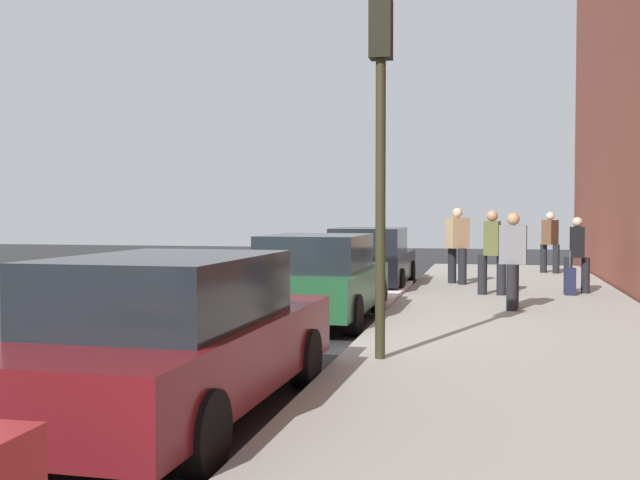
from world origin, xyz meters
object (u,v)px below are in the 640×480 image
object	(u,v)px
parked_car_green	(318,279)
pedestrian_olive_coat	(492,250)
pedestrian_grey_coat	(513,258)
pedestrian_tan_coat	(457,243)
pedestrian_black_coat	(577,253)
traffic_light_pole	(381,116)
parked_car_maroon	(174,337)
pedestrian_brown_coat	(550,240)
rolling_suitcase	(570,281)
parked_car_black	(370,259)

from	to	relation	value
parked_car_green	pedestrian_olive_coat	size ratio (longest dim) A/B	2.37
pedestrian_grey_coat	pedestrian_tan_coat	world-z (taller)	pedestrian_tan_coat
pedestrian_olive_coat	pedestrian_black_coat	size ratio (longest dim) A/B	1.09
traffic_light_pole	parked_car_maroon	bearing A→B (deg)	149.17
traffic_light_pole	pedestrian_tan_coat	bearing A→B (deg)	-2.95
pedestrian_grey_coat	pedestrian_brown_coat	bearing A→B (deg)	-8.34
pedestrian_brown_coat	pedestrian_tan_coat	bearing A→B (deg)	148.01
pedestrian_olive_coat	pedestrian_brown_coat	distance (m)	6.47
pedestrian_olive_coat	pedestrian_tan_coat	xyz separation A→B (m)	(2.36, 0.81, 0.03)
parked_car_green	pedestrian_tan_coat	distance (m)	6.48
pedestrian_grey_coat	rolling_suitcase	distance (m)	3.07
pedestrian_tan_coat	pedestrian_black_coat	distance (m)	3.06
pedestrian_black_coat	pedestrian_brown_coat	bearing A→B (deg)	1.62
parked_car_maroon	rolling_suitcase	distance (m)	11.34
parked_car_green	traffic_light_pole	xyz separation A→B (m)	(-3.74, -1.59, 2.27)
pedestrian_tan_coat	pedestrian_black_coat	xyz separation A→B (m)	(-1.60, -2.60, -0.11)
pedestrian_black_coat	pedestrian_brown_coat	distance (m)	5.52
pedestrian_olive_coat	rolling_suitcase	distance (m)	1.77
rolling_suitcase	parked_car_black	bearing A→B (deg)	71.49
parked_car_maroon	pedestrian_olive_coat	world-z (taller)	pedestrian_olive_coat
pedestrian_olive_coat	pedestrian_black_coat	distance (m)	1.94
parked_car_black	rolling_suitcase	distance (m)	4.73
pedestrian_olive_coat	pedestrian_brown_coat	size ratio (longest dim) A/B	1.02
parked_car_maroon	parked_car_black	xyz separation A→B (m)	(11.91, 0.01, -0.00)
parked_car_maroon	parked_car_green	bearing A→B (deg)	0.48
pedestrian_grey_coat	pedestrian_tan_coat	distance (m)	4.90
pedestrian_olive_coat	parked_car_green	bearing A→B (deg)	142.33
parked_car_green	pedestrian_grey_coat	xyz separation A→B (m)	(1.37, -3.27, 0.32)
parked_car_maroon	parked_car_green	size ratio (longest dim) A/B	1.12
parked_car_maroon	rolling_suitcase	world-z (taller)	parked_car_maroon
parked_car_maroon	pedestrian_olive_coat	size ratio (longest dim) A/B	2.65
pedestrian_tan_coat	traffic_light_pole	xyz separation A→B (m)	(-9.87, 0.51, 1.90)
pedestrian_olive_coat	pedestrian_brown_coat	world-z (taller)	pedestrian_olive_coat
parked_car_maroon	pedestrian_black_coat	distance (m)	11.79
parked_car_maroon	parked_car_green	xyz separation A→B (m)	(6.31, 0.05, -0.00)
pedestrian_grey_coat	pedestrian_black_coat	world-z (taller)	pedestrian_grey_coat
parked_car_maroon	rolling_suitcase	xyz separation A→B (m)	(10.42, -4.46, -0.32)
pedestrian_tan_coat	pedestrian_grey_coat	bearing A→B (deg)	-166.16
parked_car_black	pedestrian_olive_coat	size ratio (longest dim) A/B	2.52
pedestrian_grey_coat	pedestrian_brown_coat	xyz separation A→B (m)	(8.66, -1.27, 0.00)
traffic_light_pole	pedestrian_black_coat	bearing A→B (deg)	-20.61
parked_car_green	rolling_suitcase	distance (m)	6.11
parked_car_black	pedestrian_tan_coat	bearing A→B (deg)	-75.75
parked_car_maroon	parked_car_black	distance (m)	11.91
pedestrian_tan_coat	pedestrian_olive_coat	bearing A→B (deg)	-160.97
pedestrian_olive_coat	pedestrian_tan_coat	distance (m)	2.49
pedestrian_olive_coat	pedestrian_black_coat	world-z (taller)	pedestrian_olive_coat
parked_car_black	traffic_light_pole	xyz separation A→B (m)	(-9.34, -1.55, 2.27)
rolling_suitcase	parked_car_maroon	bearing A→B (deg)	156.82
pedestrian_olive_coat	traffic_light_pole	size ratio (longest dim) A/B	0.42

